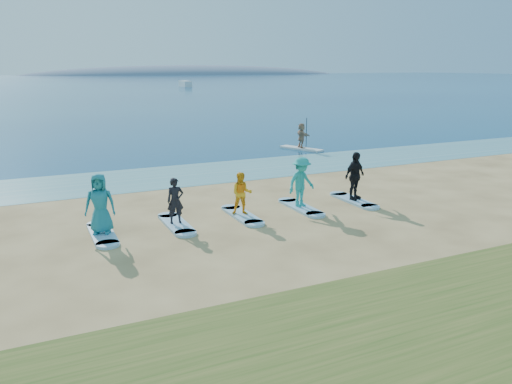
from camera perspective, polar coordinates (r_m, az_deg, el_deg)
name	(u,v)px	position (r m, az deg, el deg)	size (l,w,h in m)	color
ground	(290,241)	(15.24, 3.87, -5.61)	(600.00, 600.00, 0.00)	tan
shallow_water	(186,175)	(24.61, -8.01, 1.98)	(600.00, 600.00, 0.00)	teal
ocean	(42,83)	(172.74, -23.22, 11.37)	(600.00, 600.00, 0.00)	navy
island_ridge	(193,74)	(328.78, -7.18, 13.19)	(220.00, 56.00, 18.00)	slate
paddleboard	(301,149)	(31.94, 5.20, 4.96)	(0.70, 3.00, 0.12)	silver
paddleboarder	(302,135)	(31.81, 5.23, 6.45)	(1.45, 0.46, 1.56)	tan
boat_offshore_b	(185,87)	(132.71, -8.09, 11.83)	(1.86, 6.23, 1.46)	silver
surfboard_0	(102,234)	(16.41, -17.15, -4.61)	(0.70, 2.20, 0.09)	#8BBAD8
student_0	(100,204)	(16.13, -17.40, -1.27)	(0.92, 0.60, 1.89)	#1B7484
surfboard_1	(176,224)	(16.86, -9.10, -3.64)	(0.70, 2.20, 0.09)	#8BBAD8
student_1	(175,201)	(16.63, -9.20, -0.99)	(0.56, 0.37, 1.53)	black
surfboard_2	(242,215)	(17.62, -1.61, -2.68)	(0.70, 2.20, 0.09)	#8BBAD8
student_2	(242,193)	(17.40, -1.63, -0.17)	(0.73, 0.57, 1.50)	#F4A319
surfboard_3	(301,207)	(18.66, 5.13, -1.76)	(0.70, 2.20, 0.09)	#8BBAD8
student_3	(301,182)	(18.41, 5.20, 1.14)	(1.20, 0.69, 1.85)	teal
surfboard_4	(354,200)	(19.93, 11.09, -0.94)	(0.70, 2.20, 0.09)	#8BBAD8
student_4	(355,176)	(19.70, 11.22, 1.82)	(1.10, 0.46, 1.87)	black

